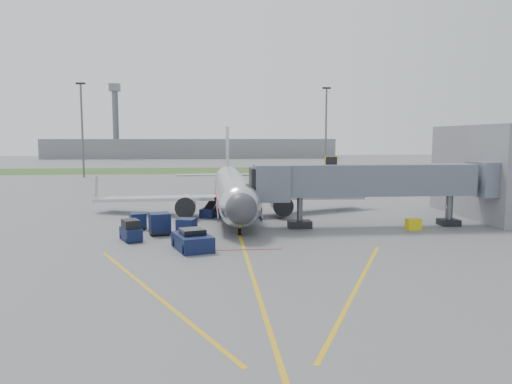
{
  "coord_description": "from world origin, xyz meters",
  "views": [
    {
      "loc": [
        -2.65,
        -41.89,
        8.71
      ],
      "look_at": [
        2.04,
        7.92,
        3.2
      ],
      "focal_mm": 35.0,
      "sensor_mm": 36.0,
      "label": 1
    }
  ],
  "objects": [
    {
      "name": "grass_strip",
      "position": [
        0.0,
        90.0,
        0.01
      ],
      "size": [
        300.0,
        25.0,
        0.01
      ],
      "primitive_type": "cube",
      "color": "#2D4C1E",
      "rests_on": "ground"
    },
    {
      "name": "baggage_cart_b",
      "position": [
        -9.42,
        5.59,
        0.79
      ],
      "size": [
        1.81,
        1.81,
        1.56
      ],
      "color": "black",
      "rests_on": "ground"
    },
    {
      "name": "ramp_worker",
      "position": [
        -4.76,
        13.27,
        0.77
      ],
      "size": [
        0.66,
        0.56,
        1.54
      ],
      "primitive_type": "imported",
      "rotation": [
        0.0,
        0.0,
        0.4
      ],
      "color": "#88C617",
      "rests_on": "ground"
    },
    {
      "name": "jet_bridge",
      "position": [
        12.86,
        5.0,
        4.47
      ],
      "size": [
        25.3,
        4.0,
        6.9
      ],
      "color": "slate",
      "rests_on": "ground"
    },
    {
      "name": "distant_terminal",
      "position": [
        -10.0,
        170.0,
        4.0
      ],
      "size": [
        120.0,
        14.0,
        8.0
      ],
      "primitive_type": "cube",
      "color": "slate",
      "rests_on": "ground"
    },
    {
      "name": "light_mast_left",
      "position": [
        -30.0,
        70.0,
        10.78
      ],
      "size": [
        2.0,
        0.44,
        20.4
      ],
      "color": "#595B60",
      "rests_on": "ground"
    },
    {
      "name": "apron_markings",
      "position": [
        0.0,
        -7.4,
        0.0
      ],
      "size": [
        21.52,
        50.0,
        0.01
      ],
      "color": "gold",
      "rests_on": "ground"
    },
    {
      "name": "baggage_tug",
      "position": [
        -9.31,
        0.4,
        0.79
      ],
      "size": [
        2.26,
        2.89,
        1.8
      ],
      "color": "black",
      "rests_on": "ground"
    },
    {
      "name": "pushback_tug",
      "position": [
        -4.0,
        -3.5,
        0.69
      ],
      "size": [
        3.53,
        4.51,
        1.65
      ],
      "color": "black",
      "rests_on": "ground"
    },
    {
      "name": "baggage_cart_c",
      "position": [
        -7.13,
        2.8,
        1.0
      ],
      "size": [
        2.22,
        2.22,
        1.96
      ],
      "color": "black",
      "rests_on": "ground"
    },
    {
      "name": "light_mast_right",
      "position": [
        25.0,
        75.0,
        10.78
      ],
      "size": [
        2.0,
        0.44,
        20.4
      ],
      "color": "#595B60",
      "rests_on": "ground"
    },
    {
      "name": "belt_loader",
      "position": [
        -2.49,
        13.24,
        0.54
      ],
      "size": [
        2.56,
        4.64,
        2.19
      ],
      "color": "black",
      "rests_on": "ground"
    },
    {
      "name": "airliner",
      "position": [
        0.0,
        15.25,
        2.65
      ],
      "size": [
        32.1,
        35.67,
        10.25
      ],
      "color": "silver",
      "rests_on": "ground"
    },
    {
      "name": "ground_power_cart",
      "position": [
        16.52,
        3.0,
        0.51
      ],
      "size": [
        1.36,
        0.96,
        1.04
      ],
      "color": "#D1BC0C",
      "rests_on": "ground"
    },
    {
      "name": "baggage_cart_a",
      "position": [
        -4.66,
        1.22,
        0.85
      ],
      "size": [
        1.93,
        1.93,
        1.67
      ],
      "color": "black",
      "rests_on": "ground"
    },
    {
      "name": "ground",
      "position": [
        0.0,
        0.0,
        0.0
      ],
      "size": [
        400.0,
        400.0,
        0.0
      ],
      "primitive_type": "plane",
      "color": "#565659",
      "rests_on": "ground"
    },
    {
      "name": "terminal",
      "position": [
        30.0,
        10.0,
        5.0
      ],
      "size": [
        10.0,
        16.0,
        10.0
      ],
      "primitive_type": "cube",
      "color": "slate",
      "rests_on": "ground"
    },
    {
      "name": "control_tower",
      "position": [
        -40.0,
        165.0,
        17.33
      ],
      "size": [
        4.0,
        4.0,
        30.0
      ],
      "color": "#595B60",
      "rests_on": "ground"
    }
  ]
}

